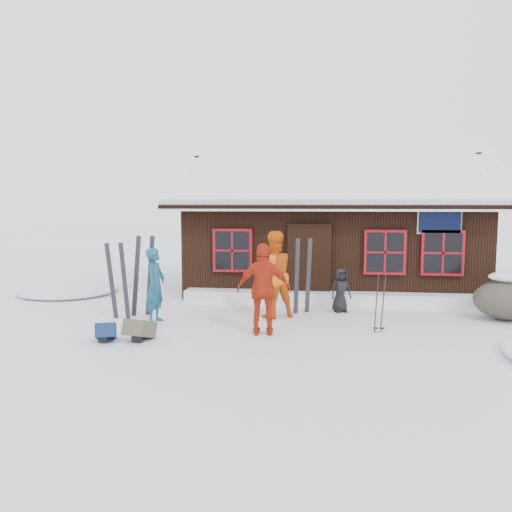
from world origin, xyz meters
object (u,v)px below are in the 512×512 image
(ski_pair_left, at_px, (143,277))
(ski_poles, at_px, (380,304))
(skier_orange_left, at_px, (273,274))
(skier_crouched, at_px, (341,290))
(backpack_blue, at_px, (106,334))
(skier_orange_right, at_px, (264,289))
(boulder, at_px, (512,298))
(backpack_olive, at_px, (140,333))
(skier_teal, at_px, (155,285))

(ski_pair_left, height_order, ski_poles, ski_pair_left)
(skier_orange_left, xyz_separation_m, ski_poles, (2.24, -1.06, -0.41))
(skier_crouched, height_order, backpack_blue, skier_crouched)
(skier_orange_right, relative_size, skier_crouched, 1.72)
(boulder, distance_m, backpack_olive, 8.04)
(ski_poles, xyz_separation_m, backpack_blue, (-5.17, -1.32, -0.44))
(skier_crouched, xyz_separation_m, backpack_blue, (-4.47, -3.12, -0.39))
(skier_teal, height_order, ski_pair_left, ski_pair_left)
(skier_crouched, xyz_separation_m, ski_pair_left, (-4.53, -0.91, 0.37))
(skier_teal, distance_m, ski_poles, 4.73)
(skier_orange_right, height_order, ski_poles, skier_orange_right)
(skier_orange_left, height_order, ski_poles, skier_orange_left)
(skier_orange_left, distance_m, backpack_olive, 3.34)
(skier_orange_left, relative_size, ski_poles, 1.62)
(skier_orange_left, bearing_deg, boulder, 154.45)
(ski_poles, bearing_deg, backpack_olive, -165.33)
(skier_orange_left, height_order, skier_orange_right, skier_orange_left)
(skier_teal, bearing_deg, backpack_blue, 169.21)
(skier_orange_right, xyz_separation_m, boulder, (5.31, 1.92, -0.42))
(skier_orange_left, bearing_deg, skier_teal, -11.35)
(skier_orange_right, xyz_separation_m, backpack_blue, (-2.89, -0.85, -0.77))
(skier_crouched, relative_size, backpack_olive, 1.89)
(ski_poles, bearing_deg, skier_teal, 177.13)
(skier_orange_right, xyz_separation_m, ski_poles, (2.28, 0.47, -0.34))
(boulder, bearing_deg, backpack_blue, -161.32)
(skier_teal, xyz_separation_m, skier_orange_left, (2.48, 0.83, 0.17))
(skier_orange_left, bearing_deg, backpack_olive, 14.45)
(backpack_blue, bearing_deg, skier_orange_left, 18.49)
(skier_crouched, bearing_deg, skier_orange_left, 179.44)
(skier_crouched, bearing_deg, backpack_blue, -171.14)
(skier_crouched, relative_size, ski_poles, 0.86)
(boulder, height_order, backpack_blue, boulder)
(skier_teal, relative_size, ski_poles, 1.34)
(backpack_blue, height_order, backpack_olive, backpack_olive)
(backpack_olive, bearing_deg, ski_pair_left, 119.07)
(skier_crouched, relative_size, boulder, 0.64)
(skier_teal, relative_size, backpack_olive, 2.93)
(backpack_olive, bearing_deg, skier_orange_right, 28.68)
(skier_orange_right, relative_size, backpack_blue, 3.72)
(skier_orange_right, bearing_deg, skier_teal, -20.59)
(ski_poles, relative_size, backpack_blue, 2.50)
(skier_crouched, distance_m, ski_pair_left, 4.63)
(skier_orange_right, xyz_separation_m, skier_crouched, (1.58, 2.27, -0.38))
(skier_teal, xyz_separation_m, skier_crouched, (4.02, 1.56, -0.29))
(skier_orange_right, distance_m, ski_poles, 2.35)
(skier_orange_left, distance_m, skier_orange_right, 1.54)
(ski_poles, bearing_deg, boulder, 25.54)
(skier_teal, distance_m, backpack_olive, 1.58)
(boulder, xyz_separation_m, backpack_olive, (-7.59, -2.64, -0.34))
(skier_orange_left, height_order, backpack_blue, skier_orange_left)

